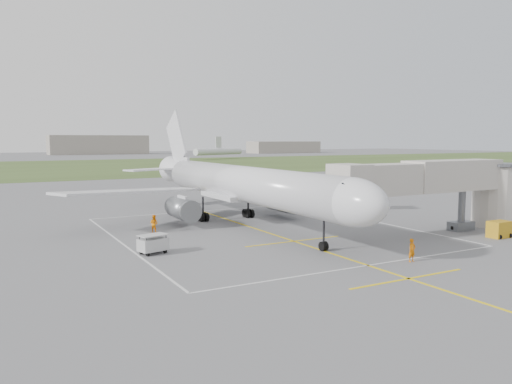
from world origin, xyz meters
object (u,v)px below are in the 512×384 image
ramp_worker_nose (412,250)px  gpu_unit (499,229)px  jet_bridge (447,185)px  airliner (241,184)px  ramp_worker_wing (154,224)px  baggage_cart (153,244)px

ramp_worker_nose → gpu_unit: bearing=8.0°
gpu_unit → ramp_worker_nose: size_ratio=1.19×
jet_bridge → airliner: bearing=137.8°
ramp_worker_nose → airliner: bearing=96.3°
ramp_worker_wing → jet_bridge: bearing=-157.3°
ramp_worker_nose → ramp_worker_wing: size_ratio=1.00×
airliner → gpu_unit: airliner is taller
airliner → jet_bridge: (15.72, -14.25, 0.35)m
ramp_worker_nose → ramp_worker_wing: ramp_worker_wing is taller
airliner → jet_bridge: bearing=-42.2°
airliner → jet_bridge: size_ratio=2.00×
ramp_worker_nose → jet_bridge: bearing=27.4°
jet_bridge → gpu_unit: size_ratio=11.12×
jet_bridge → gpu_unit: (2.28, -4.30, -3.97)m
airliner → gpu_unit: (18.01, -18.55, -3.62)m
jet_bridge → ramp_worker_nose: size_ratio=13.21×
gpu_unit → ramp_worker_wing: bearing=146.5°
jet_bridge → ramp_worker_wing: bearing=151.6°
ramp_worker_wing → gpu_unit: bearing=-161.9°
baggage_cart → ramp_worker_nose: bearing=-50.9°
gpu_unit → baggage_cart: bearing=163.1°
baggage_cart → ramp_worker_wing: ramp_worker_wing is taller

